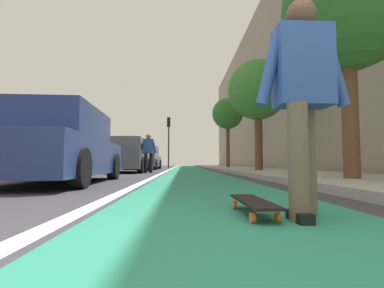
# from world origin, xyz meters

# --- Properties ---
(ground_plane) EXTENTS (80.00, 80.00, 0.00)m
(ground_plane) POSITION_xyz_m (10.00, 0.00, 0.00)
(ground_plane) COLOR #38383D
(bike_lane_paint) EXTENTS (56.00, 2.14, 0.00)m
(bike_lane_paint) POSITION_xyz_m (24.00, 0.00, 0.00)
(bike_lane_paint) COLOR #288466
(bike_lane_paint) RESTS_ON ground
(lane_stripe_white) EXTENTS (52.00, 0.16, 0.01)m
(lane_stripe_white) POSITION_xyz_m (20.00, 1.22, 0.00)
(lane_stripe_white) COLOR silver
(lane_stripe_white) RESTS_ON ground
(sidewalk_curb) EXTENTS (52.00, 3.20, 0.13)m
(sidewalk_curb) POSITION_xyz_m (18.00, -3.10, 0.06)
(sidewalk_curb) COLOR #9E9B93
(sidewalk_curb) RESTS_ON ground
(building_facade) EXTENTS (40.00, 1.20, 11.77)m
(building_facade) POSITION_xyz_m (22.00, -5.59, 5.88)
(building_facade) COLOR gray
(building_facade) RESTS_ON ground
(skateboard) EXTENTS (0.84, 0.22, 0.11)m
(skateboard) POSITION_xyz_m (1.25, -0.16, 0.09)
(skateboard) COLOR orange
(skateboard) RESTS_ON ground
(skater_person) EXTENTS (0.46, 0.72, 1.64)m
(skater_person) POSITION_xyz_m (1.10, -0.51, 0.94)
(skater_person) COLOR brown
(skater_person) RESTS_ON ground
(parked_car_near) EXTENTS (4.41, 2.16, 1.48)m
(parked_car_near) POSITION_xyz_m (4.82, 2.95, 0.71)
(parked_car_near) COLOR navy
(parked_car_near) RESTS_ON ground
(parked_car_mid) EXTENTS (4.25, 2.03, 1.48)m
(parked_car_mid) POSITION_xyz_m (11.71, 2.96, 0.71)
(parked_car_mid) COLOR #4C5156
(parked_car_mid) RESTS_ON ground
(parked_car_far) EXTENTS (4.25, 2.00, 1.49)m
(parked_car_far) POSITION_xyz_m (17.70, 2.90, 0.72)
(parked_car_far) COLOR #4C5156
(parked_car_far) RESTS_ON ground
(traffic_light) EXTENTS (0.33, 0.28, 4.31)m
(traffic_light) POSITION_xyz_m (23.46, 1.62, 2.98)
(traffic_light) COLOR #2D2D2D
(traffic_light) RESTS_ON ground
(street_tree_near) EXTENTS (2.38, 2.38, 4.50)m
(street_tree_near) POSITION_xyz_m (4.18, -2.70, 3.28)
(street_tree_near) COLOR brown
(street_tree_near) RESTS_ON ground
(street_tree_mid) EXTENTS (2.47, 2.47, 4.66)m
(street_tree_mid) POSITION_xyz_m (10.61, -2.70, 3.39)
(street_tree_mid) COLOR brown
(street_tree_mid) RESTS_ON ground
(street_tree_far) EXTENTS (2.14, 2.14, 4.91)m
(street_tree_far) POSITION_xyz_m (18.65, -2.70, 3.79)
(street_tree_far) COLOR brown
(street_tree_far) RESTS_ON ground
(pedestrian_distant) EXTENTS (0.46, 0.71, 1.62)m
(pedestrian_distant) POSITION_xyz_m (10.93, 1.82, 0.93)
(pedestrian_distant) COLOR black
(pedestrian_distant) RESTS_ON ground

